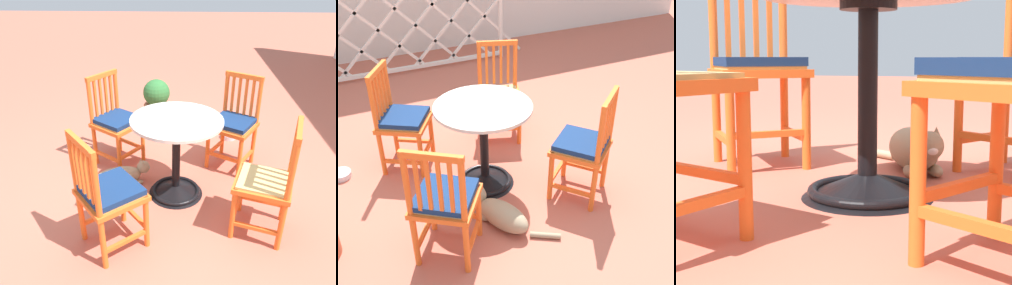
% 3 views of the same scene
% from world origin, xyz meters
% --- Properties ---
extents(ground_plane, '(24.00, 24.00, 0.00)m').
position_xyz_m(ground_plane, '(0.00, 0.00, 0.00)').
color(ground_plane, '#BC604C').
extents(cafe_table, '(0.76, 0.76, 0.73)m').
position_xyz_m(cafe_table, '(-0.07, 0.12, 0.28)').
color(cafe_table, black).
rests_on(cafe_table, ground_plane).
extents(orange_chair_facing_out, '(0.51, 0.51, 0.91)m').
position_xyz_m(orange_chair_facing_out, '(0.37, 0.80, 0.43)').
color(orange_chair_facing_out, orange).
rests_on(orange_chair_facing_out, ground_plane).
extents(orange_chair_by_planter, '(0.55, 0.55, 0.91)m').
position_xyz_m(orange_chair_by_planter, '(-0.59, 0.67, 0.45)').
color(orange_chair_by_planter, orange).
rests_on(orange_chair_by_planter, ground_plane).
extents(orange_chair_at_corner, '(0.56, 0.56, 0.91)m').
position_xyz_m(orange_chair_at_corner, '(-0.59, -0.48, 0.45)').
color(orange_chair_at_corner, orange).
rests_on(orange_chair_at_corner, ground_plane).
extents(orange_chair_tucked_in, '(0.56, 0.56, 0.91)m').
position_xyz_m(orange_chair_tucked_in, '(0.57, -0.33, 0.45)').
color(orange_chair_tucked_in, orange).
rests_on(orange_chair_tucked_in, ground_plane).
extents(tabby_cat, '(0.50, 0.61, 0.23)m').
position_xyz_m(tabby_cat, '(-0.16, -0.38, 0.10)').
color(tabby_cat, '#9E896B').
rests_on(tabby_cat, ground_plane).
extents(terracotta_planter, '(0.32, 0.32, 0.62)m').
position_xyz_m(terracotta_planter, '(-1.40, -0.14, 0.33)').
color(terracotta_planter, '#B25B3D').
rests_on(terracotta_planter, ground_plane).
extents(pet_water_bowl, '(0.17, 0.17, 0.05)m').
position_xyz_m(pet_water_bowl, '(-1.16, 0.72, 0.03)').
color(pet_water_bowl, silver).
rests_on(pet_water_bowl, ground_plane).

